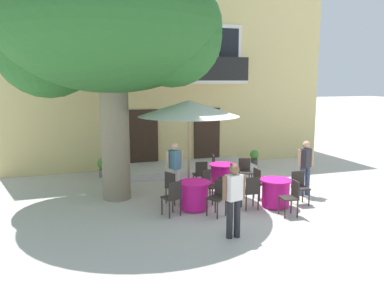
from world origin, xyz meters
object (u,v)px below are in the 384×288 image
Objects in this scene: cafe_chair_front_1 at (245,170)px; ground_planter_right at (254,157)px; cafe_chair_front_2 at (216,166)px; cafe_chair_front_3 at (201,173)px; cafe_chair_front_0 at (228,177)px; ground_planter_left at (103,166)px; cafe_table_near_tree at (194,195)px; cafe_table_front at (222,175)px; pedestrian_mid_plaza at (174,166)px; cafe_chair_middle_2 at (291,196)px; cafe_chair_near_tree_0 at (209,184)px; cafe_chair_near_tree_3 at (218,195)px; cafe_chair_near_tree_2 at (173,196)px; cafe_umbrella at (189,109)px; cafe_chair_middle_1 at (251,190)px; cafe_chair_near_tree_1 at (173,186)px; cafe_chair_middle_3 at (299,185)px; cafe_chair_middle_0 at (260,181)px; plane_tree at (108,31)px; pedestrian_near_entrance at (306,165)px; cafe_table_middle at (276,193)px; pedestrian_by_tree at (234,197)px.

cafe_chair_front_1 is 3.06m from ground_planter_right.
cafe_chair_front_3 is at bearing -137.51° from cafe_chair_front_2.
cafe_chair_front_0 is 4.08m from ground_planter_right.
cafe_table_near_tree is at bearing -65.85° from ground_planter_left.
pedestrian_mid_plaza reaches higher than cafe_table_front.
cafe_chair_front_0 is at bearing 108.39° from cafe_chair_middle_2.
cafe_chair_near_tree_0 is 1.09m from cafe_chair_near_tree_3.
cafe_chair_near_tree_2 and cafe_chair_front_1 have the same top height.
cafe_chair_front_1 is at bearing 16.41° from cafe_umbrella.
cafe_chair_middle_2 is (0.76, -0.73, 0.00)m from cafe_chair_middle_1.
cafe_chair_front_2 is at bearing 42.70° from cafe_chair_near_tree_1.
cafe_chair_near_tree_3 is at bearing -176.27° from cafe_chair_middle_3.
cafe_chair_middle_3 is at bearing -41.15° from cafe_chair_middle_0.
cafe_chair_front_2 is 2.88m from ground_planter_right.
plane_tree is 5.58m from cafe_chair_front_2.
plane_tree is 7.75m from ground_planter_right.
cafe_table_near_tree is 2.85m from cafe_chair_front_1.
cafe_chair_front_2 is at bearing 101.34° from cafe_chair_middle_0.
cafe_table_near_tree is 3.59m from pedestrian_near_entrance.
cafe_chair_near_tree_0 is 1.00× the size of cafe_chair_near_tree_3.
cafe_chair_front_2 reaches higher than cafe_table_middle.
cafe_chair_middle_0 is 1.00× the size of cafe_chair_middle_3.
cafe_chair_front_0 is (-0.12, -0.74, 0.14)m from cafe_table_front.
cafe_chair_front_2 is at bearing 57.01° from cafe_table_near_tree.
cafe_chair_front_1 is at bearing 106.56° from cafe_chair_middle_3.
cafe_chair_near_tree_0 is 1.00× the size of cafe_chair_middle_0.
ground_planter_left is at bearing 115.68° from cafe_chair_near_tree_3.
pedestrian_by_tree is (-1.97, -0.82, 0.40)m from cafe_chair_middle_2.
cafe_chair_middle_0 is 1.31× the size of ground_planter_left.
ground_planter_right is 4.97m from pedestrian_mid_plaza.
cafe_chair_middle_3 is 2.63m from cafe_table_front.
cafe_umbrella is (-1.91, 0.78, 2.08)m from cafe_chair_middle_0.
cafe_chair_front_1 is 1.98m from pedestrian_near_entrance.
cafe_chair_near_tree_3 is 1.75m from cafe_table_middle.
plane_tree reaches higher than ground_planter_left.
cafe_chair_front_1 is (0.11, 2.90, 0.00)m from cafe_chair_middle_2.
cafe_table_near_tree is at bearing -142.15° from cafe_chair_near_tree_0.
plane_tree is 7.40× the size of cafe_chair_near_tree_1.
cafe_chair_front_3 is at bearing 131.54° from cafe_chair_front_0.
cafe_chair_front_0 is (1.85, 0.41, 0.00)m from cafe_chair_near_tree_1.
cafe_chair_middle_2 reaches higher than cafe_table_front.
cafe_chair_middle_3 is (2.93, -0.45, 0.14)m from cafe_table_near_tree.
ground_planter_left is (-4.88, 4.81, -0.14)m from cafe_chair_middle_3.
cafe_table_front is 1.25× the size of ground_planter_left.
cafe_chair_front_3 is at bearing 134.05° from cafe_chair_middle_3.
cafe_chair_middle_1 reaches higher than cafe_table_near_tree.
cafe_chair_front_3 is 4.02m from ground_planter_right.
cafe_chair_near_tree_2 is at bearing -106.96° from pedestrian_mid_plaza.
cafe_chair_near_tree_1 and cafe_chair_front_1 have the same top height.
pedestrian_mid_plaza is (-2.31, 1.93, 0.51)m from cafe_table_middle.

